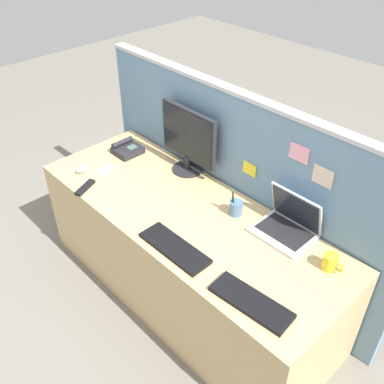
% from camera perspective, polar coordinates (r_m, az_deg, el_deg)
% --- Properties ---
extents(ground_plane, '(10.00, 10.00, 0.00)m').
position_cam_1_polar(ground_plane, '(3.10, -0.69, -12.82)').
color(ground_plane, slate).
extents(desk, '(2.07, 0.76, 0.71)m').
position_cam_1_polar(desk, '(2.84, -0.74, -8.14)').
color(desk, tan).
rests_on(desk, ground_plane).
extents(cubicle_divider, '(2.30, 0.07, 1.35)m').
position_cam_1_polar(cubicle_divider, '(2.86, 5.37, 0.56)').
color(cubicle_divider, '#6084A3').
rests_on(cubicle_divider, ground_plane).
extents(desktop_monitor, '(0.47, 0.20, 0.44)m').
position_cam_1_polar(desktop_monitor, '(2.84, -0.50, 6.97)').
color(desktop_monitor, '#232328').
rests_on(desktop_monitor, desk).
extents(laptop, '(0.32, 0.26, 0.25)m').
position_cam_1_polar(laptop, '(2.49, 12.45, -3.98)').
color(laptop, silver).
rests_on(laptop, desk).
extents(desk_phone, '(0.17, 0.18, 0.08)m').
position_cam_1_polar(desk_phone, '(3.17, -8.46, 5.54)').
color(desk_phone, '#232328').
rests_on(desk_phone, desk).
extents(keyboard_main, '(0.42, 0.18, 0.02)m').
position_cam_1_polar(keyboard_main, '(2.13, 7.69, -14.00)').
color(keyboard_main, black).
rests_on(keyboard_main, desk).
extents(keyboard_spare, '(0.43, 0.15, 0.02)m').
position_cam_1_polar(keyboard_spare, '(2.36, -2.29, -7.28)').
color(keyboard_spare, black).
rests_on(keyboard_spare, desk).
extents(computer_mouse_right_hand, '(0.07, 0.11, 0.03)m').
position_cam_1_polar(computer_mouse_right_hand, '(3.04, -14.10, 2.94)').
color(computer_mouse_right_hand, '#9EA0A8').
rests_on(computer_mouse_right_hand, desk).
extents(pen_cup, '(0.08, 0.08, 0.18)m').
position_cam_1_polar(pen_cup, '(2.57, 5.72, -2.05)').
color(pen_cup, '#4C7093').
rests_on(pen_cup, desk).
extents(cell_phone_silver_slab, '(0.09, 0.14, 0.01)m').
position_cam_1_polar(cell_phone_silver_slab, '(3.02, -11.31, 2.85)').
color(cell_phone_silver_slab, '#B7BAC1').
rests_on(cell_phone_silver_slab, desk).
extents(tv_remote, '(0.11, 0.17, 0.02)m').
position_cam_1_polar(tv_remote, '(2.86, -13.76, 0.58)').
color(tv_remote, black).
rests_on(tv_remote, desk).
extents(coffee_mug, '(0.11, 0.08, 0.09)m').
position_cam_1_polar(coffee_mug, '(2.34, 17.58, -8.71)').
color(coffee_mug, yellow).
rests_on(coffee_mug, desk).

